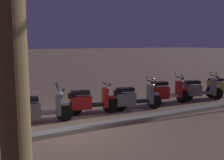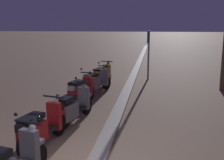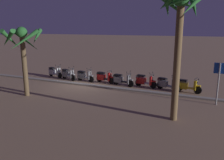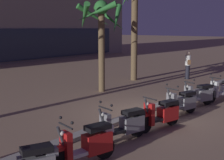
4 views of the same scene
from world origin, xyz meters
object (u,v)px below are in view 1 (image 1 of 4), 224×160
at_px(scooter_yellow_gap_after_mid, 221,87).
at_px(scooter_grey_mid_rear, 199,90).
at_px(scooter_grey_mid_front, 38,109).
at_px(scooter_red_tail_end, 166,92).
at_px(scooter_red_second_in_line, 89,101).
at_px(scooter_grey_far_back, 134,98).

bearing_deg(scooter_yellow_gap_after_mid, scooter_grey_mid_rear, 0.76).
bearing_deg(scooter_grey_mid_rear, scooter_grey_mid_front, -0.06).
xyz_separation_m(scooter_grey_mid_rear, scooter_grey_mid_front, (6.62, -0.01, -0.01)).
distance_m(scooter_yellow_gap_after_mid, scooter_grey_mid_front, 7.98).
bearing_deg(scooter_grey_mid_rear, scooter_red_tail_end, -6.07).
distance_m(scooter_grey_mid_rear, scooter_red_tail_end, 1.64).
xyz_separation_m(scooter_red_second_in_line, scooter_grey_mid_front, (1.70, 0.18, -0.00)).
height_order(scooter_red_tail_end, scooter_grey_far_back, same).
xyz_separation_m(scooter_yellow_gap_after_mid, scooter_grey_mid_front, (7.98, 0.01, -0.01)).
height_order(scooter_yellow_gap_after_mid, scooter_grey_far_back, scooter_grey_far_back).
xyz_separation_m(scooter_grey_far_back, scooter_red_second_in_line, (1.61, -0.27, -0.00)).
bearing_deg(scooter_red_second_in_line, scooter_red_tail_end, 179.81).
height_order(scooter_grey_mid_rear, scooter_red_second_in_line, scooter_grey_mid_rear).
xyz_separation_m(scooter_grey_mid_rear, scooter_red_tail_end, (1.64, -0.17, 0.02)).
bearing_deg(scooter_red_second_in_line, scooter_grey_far_back, 170.60).
xyz_separation_m(scooter_grey_far_back, scooter_grey_mid_front, (3.30, -0.09, -0.01)).
height_order(scooter_red_second_in_line, scooter_grey_mid_front, scooter_grey_mid_front).
bearing_deg(scooter_grey_far_back, scooter_grey_mid_rear, -178.60).
height_order(scooter_grey_mid_rear, scooter_grey_far_back, same).
height_order(scooter_red_tail_end, scooter_grey_mid_front, same).
distance_m(scooter_red_tail_end, scooter_grey_far_back, 1.70).
relative_size(scooter_grey_far_back, scooter_red_second_in_line, 1.06).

